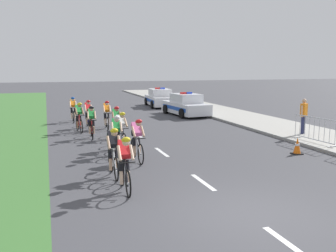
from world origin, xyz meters
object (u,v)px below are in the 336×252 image
cyclist_eighth (79,117)px  police_car_second (160,98)px  cyclist_sixth (116,122)px  spectator_middle (304,114)px  cyclist_third (137,139)px  cyclist_eleventh (73,109)px  cyclist_fifth (121,130)px  crowd_barrier_middle (314,130)px  cyclist_second (113,151)px  police_car_nearest (186,105)px  cyclist_ninth (107,114)px  cyclist_tenth (88,113)px  cyclist_lead (125,163)px  cyclist_seventh (92,121)px  cyclist_fourth (116,134)px  traffic_cone_near (297,146)px

cyclist_eighth → police_car_second: 12.99m
cyclist_sixth → cyclist_eighth: same height
spectator_middle → cyclist_third: bearing=-165.6°
cyclist_eleventh → police_car_second: police_car_second is taller
cyclist_fifth → crowd_barrier_middle: bearing=-12.8°
cyclist_second → police_car_nearest: 14.75m
cyclist_sixth → police_car_second: size_ratio=0.38×
cyclist_ninth → police_car_nearest: (6.01, 3.98, -0.11)m
cyclist_sixth → cyclist_tenth: 3.73m
cyclist_lead → cyclist_fifth: bearing=80.0°
cyclist_second → cyclist_eleventh: 12.04m
cyclist_seventh → spectator_middle: bearing=-15.5°
cyclist_eighth → spectator_middle: bearing=-24.3°
cyclist_tenth → cyclist_fifth: bearing=-83.5°
cyclist_third → cyclist_eighth: size_ratio=1.00×
cyclist_third → cyclist_eleventh: same height
cyclist_lead → police_car_second: size_ratio=0.38×
cyclist_seventh → crowd_barrier_middle: 9.84m
police_car_second → cyclist_tenth: bearing=-126.5°
cyclist_second → crowd_barrier_middle: cyclist_second is taller
cyclist_fifth → cyclist_tenth: bearing=96.5°
cyclist_fifth → police_car_nearest: size_ratio=0.38×
cyclist_ninth → cyclist_fourth: bearing=-95.6°
cyclist_third → police_car_nearest: police_car_nearest is taller
police_car_nearest → crowd_barrier_middle: bearing=-81.4°
cyclist_second → cyclist_sixth: bearing=78.9°
cyclist_second → cyclist_fourth: same height
cyclist_seventh → crowd_barrier_middle: size_ratio=0.74×
cyclist_sixth → cyclist_tenth: same height
cyclist_second → crowd_barrier_middle: 9.07m
cyclist_third → police_car_nearest: (6.11, 11.29, -0.11)m
cyclist_second → spectator_middle: 10.45m
cyclist_third → traffic_cone_near: size_ratio=2.69×
cyclist_eleventh → cyclist_second: bearing=-88.4°
cyclist_third → police_car_nearest: 12.84m
cyclist_third → cyclist_second: bearing=-124.9°
cyclist_ninth → cyclist_tenth: size_ratio=1.00×
cyclist_ninth → cyclist_second: bearing=-97.7°
cyclist_seventh → traffic_cone_near: size_ratio=2.69×
cyclist_ninth → crowd_barrier_middle: (7.66, -6.92, -0.14)m
cyclist_fifth → police_car_second: bearing=67.6°
cyclist_seventh → cyclist_fourth: bearing=-82.7°
cyclist_fifth → crowd_barrier_middle: 8.10m
cyclist_fourth → cyclist_eighth: (-0.89, 5.60, 0.00)m
cyclist_lead → cyclist_eighth: (-0.34, 9.77, 0.00)m
cyclist_seventh → spectator_middle: spectator_middle is taller
police_car_nearest → cyclist_fourth: bearing=-123.1°
cyclist_eighth → police_car_second: bearing=54.7°
police_car_nearest → cyclist_fifth: bearing=-124.4°
cyclist_lead → police_car_nearest: (7.16, 14.31, -0.11)m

